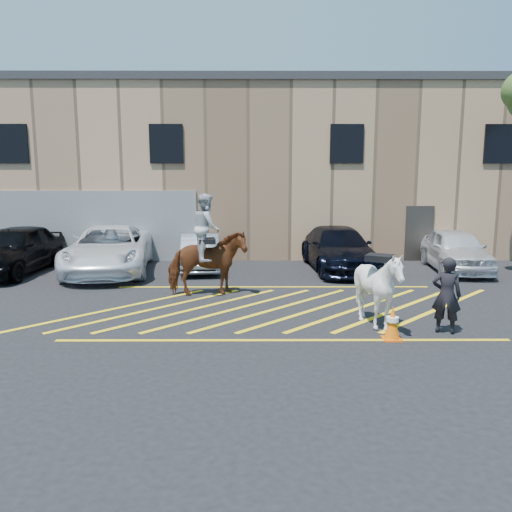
{
  "coord_description": "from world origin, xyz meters",
  "views": [
    {
      "loc": [
        -0.61,
        -12.79,
        3.43
      ],
      "look_at": [
        -0.55,
        0.2,
        1.3
      ],
      "focal_mm": 35.0,
      "sensor_mm": 36.0,
      "label": 1
    }
  ],
  "objects_px": {
    "mounted_bay": "(207,255)",
    "saddled_white": "(378,289)",
    "car_white_pickup": "(109,249)",
    "car_silver_sedan": "(200,252)",
    "car_black_suv": "(14,249)",
    "car_white_suv": "(456,250)",
    "traffic_cone": "(392,323)",
    "car_blue_suv": "(338,249)",
    "handler": "(446,295)"
  },
  "relations": [
    {
      "from": "car_white_pickup",
      "to": "saddled_white",
      "type": "bearing_deg",
      "value": -47.43
    },
    {
      "from": "car_white_pickup",
      "to": "saddled_white",
      "type": "relative_size",
      "value": 2.75
    },
    {
      "from": "car_blue_suv",
      "to": "handler",
      "type": "bearing_deg",
      "value": -85.36
    },
    {
      "from": "car_white_suv",
      "to": "mounted_bay",
      "type": "distance_m",
      "value": 9.36
    },
    {
      "from": "mounted_bay",
      "to": "traffic_cone",
      "type": "relative_size",
      "value": 3.98
    },
    {
      "from": "mounted_bay",
      "to": "car_white_suv",
      "type": "bearing_deg",
      "value": 23.34
    },
    {
      "from": "handler",
      "to": "car_blue_suv",
      "type": "bearing_deg",
      "value": -61.58
    },
    {
      "from": "mounted_bay",
      "to": "traffic_cone",
      "type": "xyz_separation_m",
      "value": [
        4.23,
        -3.92,
        -0.81
      ]
    },
    {
      "from": "mounted_bay",
      "to": "saddled_white",
      "type": "height_order",
      "value": "mounted_bay"
    },
    {
      "from": "car_blue_suv",
      "to": "saddled_white",
      "type": "relative_size",
      "value": 2.46
    },
    {
      "from": "car_white_suv",
      "to": "mounted_bay",
      "type": "relative_size",
      "value": 1.52
    },
    {
      "from": "car_white_pickup",
      "to": "mounted_bay",
      "type": "bearing_deg",
      "value": -50.24
    },
    {
      "from": "car_white_pickup",
      "to": "handler",
      "type": "bearing_deg",
      "value": -44.49
    },
    {
      "from": "car_black_suv",
      "to": "handler",
      "type": "relative_size",
      "value": 2.96
    },
    {
      "from": "car_black_suv",
      "to": "car_white_pickup",
      "type": "relative_size",
      "value": 0.85
    },
    {
      "from": "car_white_pickup",
      "to": "car_silver_sedan",
      "type": "height_order",
      "value": "car_white_pickup"
    },
    {
      "from": "car_white_pickup",
      "to": "mounted_bay",
      "type": "xyz_separation_m",
      "value": [
        3.77,
        -3.44,
        0.36
      ]
    },
    {
      "from": "traffic_cone",
      "to": "handler",
      "type": "bearing_deg",
      "value": 19.58
    },
    {
      "from": "car_black_suv",
      "to": "mounted_bay",
      "type": "relative_size",
      "value": 1.72
    },
    {
      "from": "car_blue_suv",
      "to": "car_white_suv",
      "type": "height_order",
      "value": "car_blue_suv"
    },
    {
      "from": "car_white_pickup",
      "to": "mounted_bay",
      "type": "relative_size",
      "value": 2.02
    },
    {
      "from": "car_blue_suv",
      "to": "saddled_white",
      "type": "xyz_separation_m",
      "value": [
        -0.29,
        -7.05,
        0.15
      ]
    },
    {
      "from": "car_silver_sedan",
      "to": "mounted_bay",
      "type": "height_order",
      "value": "mounted_bay"
    },
    {
      "from": "car_silver_sedan",
      "to": "car_blue_suv",
      "type": "height_order",
      "value": "car_blue_suv"
    },
    {
      "from": "car_silver_sedan",
      "to": "handler",
      "type": "xyz_separation_m",
      "value": [
        6.14,
        -7.46,
        0.2
      ]
    },
    {
      "from": "car_white_pickup",
      "to": "mounted_bay",
      "type": "distance_m",
      "value": 5.12
    },
    {
      "from": "car_blue_suv",
      "to": "mounted_bay",
      "type": "relative_size",
      "value": 1.8
    },
    {
      "from": "car_white_pickup",
      "to": "traffic_cone",
      "type": "distance_m",
      "value": 10.88
    },
    {
      "from": "car_black_suv",
      "to": "traffic_cone",
      "type": "distance_m",
      "value": 13.37
    },
    {
      "from": "car_silver_sedan",
      "to": "car_blue_suv",
      "type": "xyz_separation_m",
      "value": [
        5.04,
        -0.04,
        0.12
      ]
    },
    {
      "from": "car_black_suv",
      "to": "mounted_bay",
      "type": "distance_m",
      "value": 7.76
    },
    {
      "from": "car_white_pickup",
      "to": "handler",
      "type": "height_order",
      "value": "handler"
    },
    {
      "from": "car_black_suv",
      "to": "saddled_white",
      "type": "relative_size",
      "value": 2.34
    },
    {
      "from": "car_white_suv",
      "to": "mounted_bay",
      "type": "bearing_deg",
      "value": -150.47
    },
    {
      "from": "mounted_bay",
      "to": "saddled_white",
      "type": "bearing_deg",
      "value": -36.8
    },
    {
      "from": "car_white_suv",
      "to": "traffic_cone",
      "type": "height_order",
      "value": "car_white_suv"
    },
    {
      "from": "handler",
      "to": "traffic_cone",
      "type": "bearing_deg",
      "value": 39.55
    },
    {
      "from": "handler",
      "to": "saddled_white",
      "type": "bearing_deg",
      "value": 4.79
    },
    {
      "from": "car_black_suv",
      "to": "saddled_white",
      "type": "xyz_separation_m",
      "value": [
        11.16,
        -6.34,
        0.06
      ]
    },
    {
      "from": "handler",
      "to": "traffic_cone",
      "type": "relative_size",
      "value": 2.31
    },
    {
      "from": "mounted_bay",
      "to": "car_white_pickup",
      "type": "bearing_deg",
      "value": 137.6
    },
    {
      "from": "car_white_pickup",
      "to": "car_silver_sedan",
      "type": "bearing_deg",
      "value": 2.27
    },
    {
      "from": "handler",
      "to": "saddled_white",
      "type": "distance_m",
      "value": 1.44
    },
    {
      "from": "car_white_suv",
      "to": "traffic_cone",
      "type": "relative_size",
      "value": 6.05
    },
    {
      "from": "car_silver_sedan",
      "to": "car_white_suv",
      "type": "height_order",
      "value": "car_white_suv"
    },
    {
      "from": "handler",
      "to": "car_silver_sedan",
      "type": "bearing_deg",
      "value": -30.58
    },
    {
      "from": "car_white_pickup",
      "to": "car_silver_sedan",
      "type": "relative_size",
      "value": 1.5
    },
    {
      "from": "handler",
      "to": "car_white_suv",
      "type": "bearing_deg",
      "value": -93.23
    },
    {
      "from": "car_white_pickup",
      "to": "car_blue_suv",
      "type": "height_order",
      "value": "car_white_pickup"
    },
    {
      "from": "mounted_bay",
      "to": "saddled_white",
      "type": "relative_size",
      "value": 1.36
    }
  ]
}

